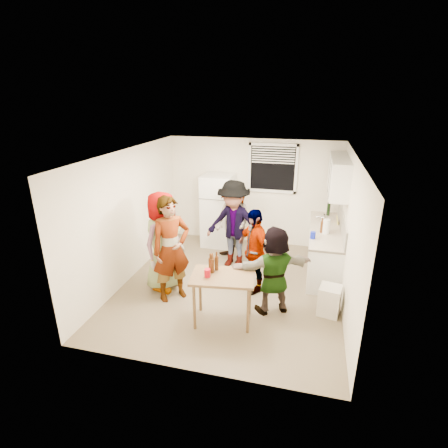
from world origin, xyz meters
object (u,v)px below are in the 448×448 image
(trash_bin, at_px, (329,300))
(guest_back_right, at_px, (233,265))
(refrigerator, at_px, (218,211))
(beer_bottle_table, at_px, (212,271))
(red_cup, at_px, (207,277))
(guest_grey, at_px, (166,286))
(guest_black, at_px, (253,289))
(guest_orange, at_px, (272,310))
(wine_bottle, at_px, (328,215))
(guest_back_left, at_px, (232,261))
(kettle, at_px, (323,222))
(serving_table, at_px, (223,320))
(guest_stripe, at_px, (174,297))
(beer_bottle_counter, at_px, (321,233))
(blue_cup, at_px, (313,238))

(trash_bin, xyz_separation_m, guest_back_right, (-1.92, 1.31, -0.25))
(refrigerator, bearing_deg, beer_bottle_table, -76.56)
(red_cup, distance_m, guest_back_right, 2.19)
(beer_bottle_table, xyz_separation_m, guest_grey, (-1.13, 0.69, -0.82))
(guest_black, height_order, guest_orange, guest_orange)
(guest_back_right, relative_size, guest_black, 1.17)
(wine_bottle, height_order, guest_orange, wine_bottle)
(guest_back_left, bearing_deg, guest_black, -11.85)
(kettle, bearing_deg, guest_black, -105.57)
(serving_table, height_order, guest_stripe, serving_table)
(beer_bottle_counter, distance_m, guest_back_left, 2.02)
(guest_black, bearing_deg, refrigerator, 167.95)
(serving_table, height_order, guest_back_right, serving_table)
(guest_grey, distance_m, guest_stripe, 0.43)
(refrigerator, height_order, kettle, refrigerator)
(wine_bottle, bearing_deg, beer_bottle_counter, -97.70)
(refrigerator, xyz_separation_m, beer_bottle_table, (0.69, -2.88, -0.03))
(blue_cup, bearing_deg, guest_orange, -116.42)
(serving_table, distance_m, guest_orange, 0.88)
(guest_grey, relative_size, guest_back_left, 1.06)
(kettle, bearing_deg, guest_grey, -124.41)
(blue_cup, distance_m, guest_stripe, 2.77)
(blue_cup, xyz_separation_m, beer_bottle_table, (-1.50, -1.56, -0.08))
(beer_bottle_counter, bearing_deg, red_cup, -129.02)
(red_cup, bearing_deg, beer_bottle_table, 81.29)
(guest_grey, bearing_deg, guest_back_right, -26.36)
(beer_bottle_counter, height_order, guest_stripe, beer_bottle_counter)
(refrigerator, height_order, guest_back_left, refrigerator)
(kettle, bearing_deg, guest_back_right, -136.12)
(red_cup, distance_m, guest_stripe, 1.28)
(blue_cup, relative_size, guest_black, 0.08)
(guest_orange, bearing_deg, guest_grey, -35.93)
(trash_bin, distance_m, guest_back_right, 2.34)
(red_cup, bearing_deg, guest_grey, 141.64)
(guest_stripe, bearing_deg, beer_bottle_counter, -13.95)
(blue_cup, relative_size, trash_bin, 0.26)
(guest_back_left, bearing_deg, guest_back_right, -21.54)
(refrigerator, distance_m, guest_stripe, 2.65)
(beer_bottle_table, bearing_deg, blue_cup, 46.04)
(refrigerator, relative_size, serving_table, 1.75)
(beer_bottle_counter, distance_m, guest_grey, 3.18)
(beer_bottle_table, bearing_deg, beer_bottle_counter, 48.86)
(wine_bottle, height_order, blue_cup, wine_bottle)
(guest_grey, bearing_deg, red_cup, -112.23)
(guest_stripe, bearing_deg, guest_orange, -44.65)
(beer_bottle_table, xyz_separation_m, guest_back_right, (-0.08, 1.84, -0.82))
(refrigerator, distance_m, serving_table, 3.21)
(wine_bottle, distance_m, guest_stripe, 3.85)
(trash_bin, bearing_deg, kettle, 93.72)
(guest_stripe, distance_m, guest_back_left, 1.78)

